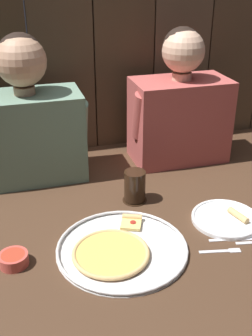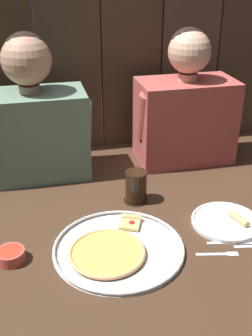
{
  "view_description": "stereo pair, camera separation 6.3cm",
  "coord_description": "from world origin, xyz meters",
  "px_view_note": "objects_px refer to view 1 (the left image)",
  "views": [
    {
      "loc": [
        -0.37,
        -1.09,
        0.81
      ],
      "look_at": [
        -0.03,
        0.1,
        0.18
      ],
      "focal_mm": 44.35,
      "sensor_mm": 36.0,
      "label": 1
    },
    {
      "loc": [
        -0.31,
        -1.1,
        0.81
      ],
      "look_at": [
        -0.03,
        0.1,
        0.18
      ],
      "focal_mm": 44.35,
      "sensor_mm": 36.0,
      "label": 2
    }
  ],
  "objects_px": {
    "pizza_tray": "(119,249)",
    "drinking_glass": "(135,187)",
    "dinner_plate": "(226,218)",
    "diner_right": "(180,106)",
    "diner_left": "(28,119)",
    "dipping_bowl": "(14,259)"
  },
  "relations": [
    {
      "from": "pizza_tray",
      "to": "dinner_plate",
      "type": "relative_size",
      "value": 1.74
    },
    {
      "from": "pizza_tray",
      "to": "dipping_bowl",
      "type": "relative_size",
      "value": 4.69
    },
    {
      "from": "pizza_tray",
      "to": "diner_left",
      "type": "bearing_deg",
      "value": 109.79
    },
    {
      "from": "dinner_plate",
      "to": "diner_left",
      "type": "bearing_deg",
      "value": 139.57
    },
    {
      "from": "pizza_tray",
      "to": "drinking_glass",
      "type": "bearing_deg",
      "value": 63.73
    },
    {
      "from": "drinking_glass",
      "to": "diner_right",
      "type": "height_order",
      "value": "diner_right"
    },
    {
      "from": "dipping_bowl",
      "to": "diner_right",
      "type": "relative_size",
      "value": 0.15
    },
    {
      "from": "pizza_tray",
      "to": "drinking_glass",
      "type": "height_order",
      "value": "drinking_glass"
    },
    {
      "from": "dinner_plate",
      "to": "drinking_glass",
      "type": "distance_m",
      "value": 0.34
    },
    {
      "from": "dinner_plate",
      "to": "dipping_bowl",
      "type": "height_order",
      "value": "dipping_bowl"
    },
    {
      "from": "dinner_plate",
      "to": "diner_right",
      "type": "height_order",
      "value": "diner_right"
    },
    {
      "from": "drinking_glass",
      "to": "diner_left",
      "type": "bearing_deg",
      "value": 138.72
    },
    {
      "from": "dinner_plate",
      "to": "diner_left",
      "type": "height_order",
      "value": "diner_left"
    },
    {
      "from": "diner_left",
      "to": "diner_right",
      "type": "height_order",
      "value": "diner_left"
    },
    {
      "from": "drinking_glass",
      "to": "diner_left",
      "type": "xyz_separation_m",
      "value": [
        -0.34,
        0.3,
        0.19
      ]
    },
    {
      "from": "dinner_plate",
      "to": "drinking_glass",
      "type": "bearing_deg",
      "value": 140.71
    },
    {
      "from": "dipping_bowl",
      "to": "pizza_tray",
      "type": "bearing_deg",
      "value": -5.35
    },
    {
      "from": "pizza_tray",
      "to": "diner_right",
      "type": "relative_size",
      "value": 0.72
    },
    {
      "from": "drinking_glass",
      "to": "dipping_bowl",
      "type": "height_order",
      "value": "drinking_glass"
    },
    {
      "from": "pizza_tray",
      "to": "dinner_plate",
      "type": "xyz_separation_m",
      "value": [
        0.4,
        0.06,
        0.0
      ]
    },
    {
      "from": "diner_right",
      "to": "pizza_tray",
      "type": "bearing_deg",
      "value": -126.65
    },
    {
      "from": "pizza_tray",
      "to": "diner_right",
      "type": "xyz_separation_m",
      "value": [
        0.43,
        0.58,
        0.23
      ]
    }
  ]
}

